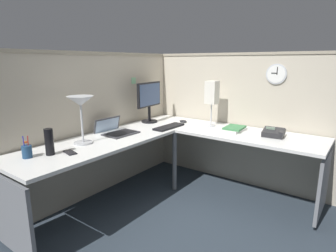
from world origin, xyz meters
TOP-DOWN VIEW (x-y plane):
  - ground_plane at (0.00, 0.00)m, footprint 6.80×6.80m
  - cubicle_wall_back at (-0.36, 0.87)m, footprint 2.57×0.12m
  - cubicle_wall_right at (0.87, -0.27)m, footprint 0.12×2.37m
  - desk at (-0.15, -0.05)m, footprint 2.35×2.15m
  - monitor at (0.29, 0.64)m, footprint 0.46×0.20m
  - laptop at (-0.35, 0.59)m, footprint 0.35×0.39m
  - keyboard at (0.19, 0.26)m, footprint 0.43×0.15m
  - computer_mouse at (0.52, 0.28)m, footprint 0.06×0.10m
  - desk_lamp_dome at (-0.80, 0.54)m, footprint 0.24×0.24m
  - pen_cup at (-1.31, 0.57)m, footprint 0.08×0.08m
  - cell_phone at (-1.04, 0.40)m, footprint 0.10×0.16m
  - thermos_flask at (-1.16, 0.49)m, footprint 0.07×0.07m
  - office_phone at (0.50, -0.83)m, footprint 0.21×0.22m
  - book_stack at (0.50, -0.40)m, footprint 0.30×0.23m
  - desk_lamp_paper at (0.55, -0.09)m, footprint 0.13×0.13m
  - wall_clock at (0.82, -0.72)m, footprint 0.04×0.22m
  - pinned_note_leftmost at (0.21, 0.82)m, footprint 0.08×0.00m

SIDE VIEW (x-z plane):
  - ground_plane at x=0.00m, z-range 0.00..0.00m
  - desk at x=-0.15m, z-range 0.27..1.00m
  - cell_phone at x=-1.04m, z-range 0.73..0.74m
  - keyboard at x=0.19m, z-range 0.73..0.75m
  - computer_mouse at x=0.52m, z-range 0.73..0.76m
  - book_stack at x=0.50m, z-range 0.73..0.77m
  - laptop at x=-0.35m, z-range 0.65..0.86m
  - office_phone at x=0.50m, z-range 0.71..0.82m
  - pen_cup at x=-1.31m, z-range 0.69..0.87m
  - cubicle_wall_back at x=-0.36m, z-range 0.00..1.58m
  - cubicle_wall_right at x=0.87m, z-range 0.00..1.58m
  - thermos_flask at x=-1.16m, z-range 0.73..0.95m
  - monitor at x=0.29m, z-range 0.77..1.27m
  - desk_lamp_dome at x=-0.80m, z-range 0.87..1.32m
  - desk_lamp_paper at x=0.55m, z-range 0.85..1.38m
  - pinned_note_leftmost at x=0.21m, z-range 1.21..1.29m
  - wall_clock at x=0.82m, z-range 1.23..1.45m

